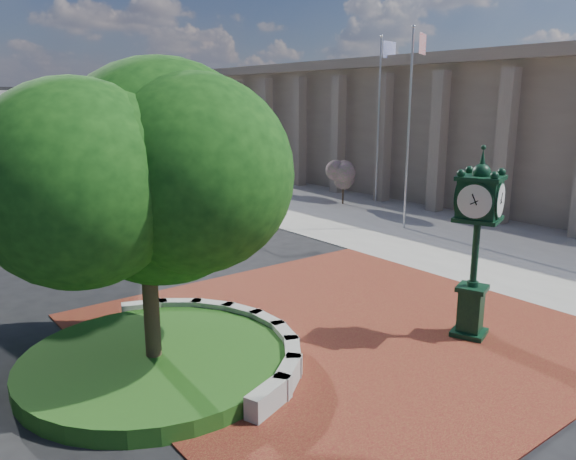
# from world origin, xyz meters

# --- Properties ---
(ground) EXTENTS (200.00, 200.00, 0.00)m
(ground) POSITION_xyz_m (0.00, 0.00, 0.00)
(ground) COLOR black
(ground) RESTS_ON ground
(plaza) EXTENTS (12.00, 12.00, 0.04)m
(plaza) POSITION_xyz_m (0.00, -1.00, 0.02)
(plaza) COLOR maroon
(plaza) RESTS_ON ground
(sidewalk) EXTENTS (20.00, 50.00, 0.04)m
(sidewalk) POSITION_xyz_m (16.00, 10.00, 0.02)
(sidewalk) COLOR #9E9B93
(sidewalk) RESTS_ON ground
(planter_wall) EXTENTS (2.96, 6.77, 0.54)m
(planter_wall) POSITION_xyz_m (-2.71, -0.00, 0.27)
(planter_wall) COLOR #9E9B93
(planter_wall) RESTS_ON ground
(grass_bed) EXTENTS (6.10, 6.10, 0.40)m
(grass_bed) POSITION_xyz_m (-5.00, 0.00, 0.20)
(grass_bed) COLOR #174914
(grass_bed) RESTS_ON ground
(civic_building) EXTENTS (17.35, 44.00, 8.60)m
(civic_building) POSITION_xyz_m (23.60, 12.00, 4.33)
(civic_building) COLOR gray
(civic_building) RESTS_ON ground
(tree_planter) EXTENTS (5.20, 5.20, 6.33)m
(tree_planter) POSITION_xyz_m (-5.00, 0.00, 3.72)
(tree_planter) COLOR #38281C
(tree_planter) RESTS_ON ground
(tree_street) EXTENTS (4.40, 4.40, 5.45)m
(tree_street) POSITION_xyz_m (-4.00, 18.00, 3.24)
(tree_street) COLOR #38281C
(tree_street) RESTS_ON ground
(post_clock) EXTENTS (1.27, 1.27, 4.96)m
(post_clock) POSITION_xyz_m (2.44, -3.31, 2.73)
(post_clock) COLOR black
(post_clock) RESTS_ON ground
(parked_car) EXTENTS (2.20, 4.63, 1.53)m
(parked_car) POSITION_xyz_m (2.65, 37.36, 0.76)
(parked_car) COLOR #561C0C
(parked_car) RESTS_ON ground
(flagpole_a) EXTENTS (1.39, 0.62, 9.36)m
(flagpole_a) POSITION_xyz_m (10.80, 6.14, 4.80)
(flagpole_a) COLOR silver
(flagpole_a) RESTS_ON ground
(flagpole_b) EXTENTS (1.50, 0.31, 9.70)m
(flagpole_b) POSITION_xyz_m (15.00, 11.99, 4.97)
(flagpole_b) COLOR silver
(flagpole_b) RESTS_ON ground
(street_lamp_near) EXTENTS (1.79, 0.71, 8.20)m
(street_lamp_near) POSITION_xyz_m (4.94, 27.28, 4.81)
(street_lamp_near) COLOR slate
(street_lamp_near) RESTS_ON ground
(shrub_near) EXTENTS (1.20, 1.20, 2.20)m
(shrub_near) POSITION_xyz_m (12.87, 12.64, 1.59)
(shrub_near) COLOR #38281C
(shrub_near) RESTS_ON ground
(shrub_mid) EXTENTS (1.20, 1.20, 2.20)m
(shrub_mid) POSITION_xyz_m (12.62, 20.31, 1.59)
(shrub_mid) COLOR #38281C
(shrub_mid) RESTS_ON ground
(shrub_far) EXTENTS (1.20, 1.20, 2.20)m
(shrub_far) POSITION_xyz_m (11.89, 22.61, 1.59)
(shrub_far) COLOR #38281C
(shrub_far) RESTS_ON ground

